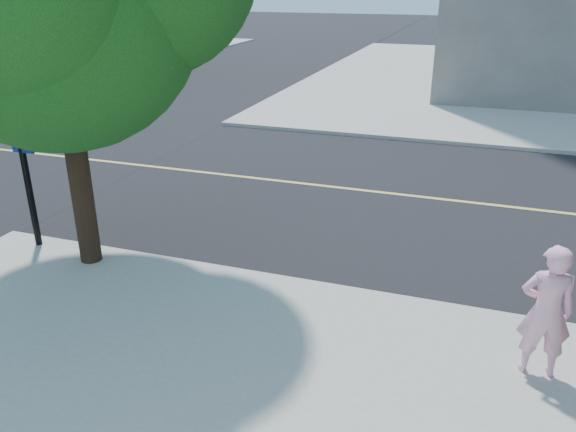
% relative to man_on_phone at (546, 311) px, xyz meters
% --- Properties ---
extents(ground, '(140.00, 140.00, 0.00)m').
position_rel_man_on_phone_xyz_m(ground, '(-7.84, 1.25, -0.94)').
color(ground, black).
rests_on(ground, ground).
extents(road_ew, '(140.00, 9.00, 0.01)m').
position_rel_man_on_phone_xyz_m(road_ew, '(-7.84, 5.75, -0.93)').
color(road_ew, black).
rests_on(road_ew, ground).
extents(man_on_phone, '(0.63, 0.45, 1.64)m').
position_rel_man_on_phone_xyz_m(man_on_phone, '(0.00, 0.00, 0.00)').
color(man_on_phone, '#FDB0D1').
rests_on(man_on_phone, sidewalk_se).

